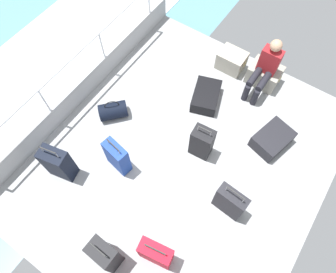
# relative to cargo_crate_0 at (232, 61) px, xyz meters

# --- Properties ---
(ground_plane) EXTENTS (4.40, 5.20, 0.06)m
(ground_plane) POSITION_rel_cargo_crate_0_xyz_m (0.30, -2.13, -0.22)
(ground_plane) COLOR #939699
(gunwale_port) EXTENTS (0.06, 5.20, 0.45)m
(gunwale_port) POSITION_rel_cargo_crate_0_xyz_m (-1.87, -2.13, 0.04)
(gunwale_port) COLOR #939699
(gunwale_port) RESTS_ON ground_plane
(railing_port) EXTENTS (0.04, 4.20, 1.02)m
(railing_port) POSITION_rel_cargo_crate_0_xyz_m (-1.87, -2.13, 0.59)
(railing_port) COLOR silver
(railing_port) RESTS_ON ground_plane
(sea_wake) EXTENTS (12.00, 12.00, 0.01)m
(sea_wake) POSITION_rel_cargo_crate_0_xyz_m (-3.30, -2.13, -0.53)
(sea_wake) COLOR #598C9E
(sea_wake) RESTS_ON ground_plane
(cargo_crate_0) EXTENTS (0.54, 0.39, 0.37)m
(cargo_crate_0) POSITION_rel_cargo_crate_0_xyz_m (0.00, 0.00, 0.00)
(cargo_crate_0) COLOR #9E9989
(cargo_crate_0) RESTS_ON ground_plane
(cargo_crate_1) EXTENTS (0.60, 0.44, 0.37)m
(cargo_crate_1) POSITION_rel_cargo_crate_0_xyz_m (0.66, 0.05, 0.00)
(cargo_crate_1) COLOR gray
(cargo_crate_1) RESTS_ON ground_plane
(passenger_seated) EXTENTS (0.34, 0.66, 1.07)m
(passenger_seated) POSITION_rel_cargo_crate_0_xyz_m (0.66, -0.13, 0.37)
(passenger_seated) COLOR maroon
(passenger_seated) RESTS_ON ground_plane
(suitcase_0) EXTENTS (0.47, 0.23, 0.76)m
(suitcase_0) POSITION_rel_cargo_crate_0_xyz_m (1.30, -2.46, 0.12)
(suitcase_0) COLOR black
(suitcase_0) RESTS_ON ground_plane
(suitcase_1) EXTENTS (0.61, 0.74, 0.27)m
(suitcase_1) POSITION_rel_cargo_crate_0_xyz_m (1.37, -1.07, -0.05)
(suitcase_1) COLOR black
(suitcase_1) RESTS_ON ground_plane
(suitcase_2) EXTENTS (0.39, 0.27, 0.84)m
(suitcase_2) POSITION_rel_cargo_crate_0_xyz_m (0.27, -4.04, 0.17)
(suitcase_2) COLOR black
(suitcase_2) RESTS_ON ground_plane
(suitcase_3) EXTENTS (0.43, 0.26, 0.75)m
(suitcase_3) POSITION_rel_cargo_crate_0_xyz_m (-0.50, -2.83, 0.13)
(suitcase_3) COLOR navy
(suitcase_3) RESTS_ON ground_plane
(suitcase_4) EXTENTS (0.48, 0.28, 0.73)m
(suitcase_4) POSITION_rel_cargo_crate_0_xyz_m (0.82, -3.64, 0.13)
(suitcase_4) COLOR #B70C1E
(suitcase_4) RESTS_ON ground_plane
(suitcase_5) EXTENTS (0.36, 0.28, 0.77)m
(suitcase_5) POSITION_rel_cargo_crate_0_xyz_m (0.46, -1.87, 0.14)
(suitcase_5) COLOR black
(suitcase_5) RESTS_ON ground_plane
(suitcase_6) EXTENTS (0.46, 0.33, 0.84)m
(suitcase_6) POSITION_rel_cargo_crate_0_xyz_m (-1.17, -3.43, 0.16)
(suitcase_6) COLOR black
(suitcase_6) RESTS_ON ground_plane
(suitcase_7) EXTENTS (0.64, 0.77, 0.25)m
(suitcase_7) POSITION_rel_cargo_crate_0_xyz_m (0.00, -0.94, -0.06)
(suitcase_7) COLOR black
(suitcase_7) RESTS_ON ground_plane
(duffel_bag) EXTENTS (0.54, 0.56, 0.43)m
(duffel_bag) POSITION_rel_cargo_crate_0_xyz_m (-1.18, -2.13, -0.04)
(duffel_bag) COLOR black
(duffel_bag) RESTS_ON ground_plane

